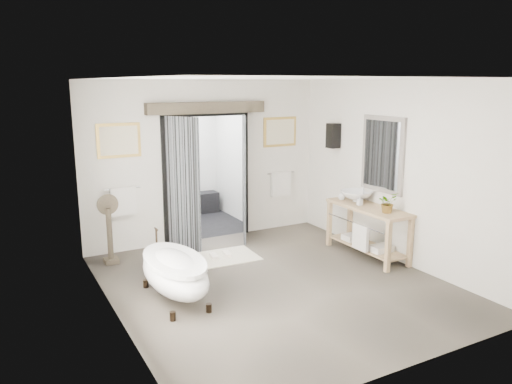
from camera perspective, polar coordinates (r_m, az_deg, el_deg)
ground_plane at (r=7.33m, az=2.28°, el=-10.48°), size 5.00×5.00×0.00m
room_shell at (r=6.71m, az=2.68°, el=3.89°), size 4.52×5.02×2.91m
shower_room at (r=10.57m, az=-8.83°, el=1.64°), size 2.22×2.01×2.51m
back_wall_dressing at (r=8.92m, az=-5.29°, el=4.04°), size 3.82×0.77×2.52m
clawfoot_tub at (r=6.80m, az=-9.28°, el=-9.00°), size 0.73×1.63×0.80m
vanity at (r=8.51m, az=12.56°, el=-3.90°), size 0.57×1.60×0.85m
pedestal_mirror at (r=8.32m, az=-16.39°, el=-4.60°), size 0.34×0.22×1.14m
rug at (r=8.37m, az=-4.06°, el=-7.48°), size 1.24×0.86×0.01m
slippers at (r=8.40m, az=-4.07°, el=-7.18°), size 0.39×0.28×0.05m
basin at (r=8.73m, az=11.39°, el=-0.47°), size 0.64×0.64×0.19m
plant at (r=8.07m, az=14.81°, el=-1.18°), size 0.31×0.27×0.33m
soap_bottle_a at (r=8.47m, az=11.78°, el=-0.94°), size 0.08×0.08×0.17m
soap_bottle_b at (r=8.81m, az=9.76°, el=-0.40°), size 0.14×0.14×0.15m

